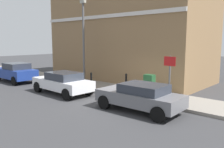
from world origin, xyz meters
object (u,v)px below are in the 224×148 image
Objects in this scene: utility_cabinet at (149,86)px; car_blue at (16,72)px; street_sign at (170,73)px; lamppost at (84,38)px; car_grey at (140,96)px; bollard_near_cabinet at (126,81)px; bollard_far_kerb at (91,80)px; car_white at (63,82)px.

car_blue is at bearing 103.56° from utility_cabinet.
lamppost is at bearing 81.65° from street_sign.
bollard_near_cabinet is at bearing -43.23° from car_grey.
bollard_near_cabinet is 2.21m from bollard_far_kerb.
utility_cabinet is 6.12m from lamppost.
car_white is 5.09m from utility_cabinet.
bollard_far_kerb is 5.47m from street_sign.
car_grey is at bearing -176.76° from car_white.
lamppost is at bearing 88.74° from utility_cabinet.
utility_cabinet is at bearing -148.19° from car_white.
lamppost reaches higher than street_sign.
bollard_near_cabinet is (2.49, 2.79, 0.02)m from car_grey.
street_sign is (-0.01, -5.38, 0.96)m from bollard_far_kerb.
utility_cabinet is at bearing -165.86° from car_blue.
car_grey is at bearing -110.84° from lamppost.
bollard_far_kerb is at bearing 104.30° from utility_cabinet.
lamppost is (2.51, 6.60, 2.62)m from car_grey.
bollard_far_kerb is at bearing 117.90° from bollard_near_cabinet.
bollard_near_cabinet is (2.70, -2.65, 0.01)m from car_white.
car_grey is 3.82× the size of bollard_far_kerb.
car_grey is 5.45m from car_white.
lamppost is (1.06, 1.86, 2.60)m from bollard_far_kerb.
street_sign is at bearing -98.35° from lamppost.
street_sign is (1.66, -6.08, 0.97)m from car_white.
street_sign is (1.57, -12.13, 0.90)m from car_blue.
car_grey is 4.96m from bollard_far_kerb.
street_sign is 7.50m from lamppost.
car_white is 3.54× the size of utility_cabinet.
bollard_far_kerb is 0.18× the size of lamppost.
car_white is at bearing 105.30° from street_sign.
street_sign reaches higher than bollard_near_cabinet.
street_sign is at bearing -90.06° from bollard_far_kerb.
car_grey is 3.82× the size of bollard_near_cabinet.
utility_cabinet is at bearing -93.34° from bollard_near_cabinet.
car_grey is at bearing -107.07° from bollard_far_kerb.
car_white reaches higher than bollard_far_kerb.
car_grey is 11.49m from car_blue.
car_grey is at bearing 156.27° from street_sign.
bollard_near_cabinet and bollard_far_kerb have the same top height.
street_sign reaches higher than car_white.
car_blue is 10.71m from utility_cabinet.
car_blue reaches higher than car_white.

